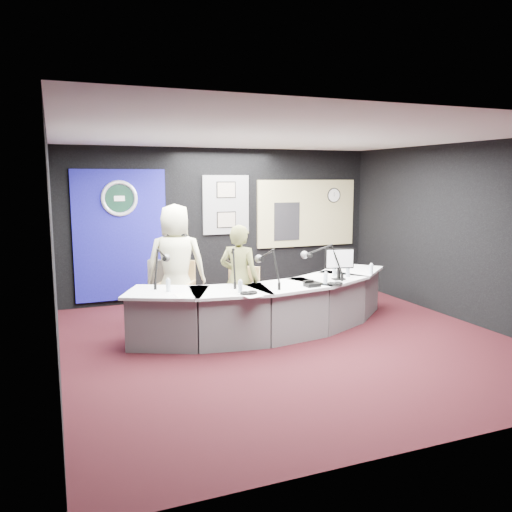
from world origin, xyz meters
name	(u,v)px	position (x,y,z in m)	size (l,w,h in m)	color
ground	(290,341)	(0.00, 0.00, 0.00)	(6.00, 6.00, 0.00)	black
ceiling	(293,136)	(0.00, 0.00, 2.80)	(6.00, 6.00, 0.02)	silver
wall_back	(223,223)	(0.00, 3.00, 1.40)	(6.00, 0.02, 2.80)	black
wall_front	(450,284)	(0.00, -3.00, 1.40)	(6.00, 0.02, 2.80)	black
wall_left	(54,254)	(-3.00, 0.00, 1.40)	(0.02, 6.00, 2.80)	black
wall_right	(465,233)	(3.00, 0.00, 1.40)	(0.02, 6.00, 2.80)	black
broadcast_desk	(272,306)	(-0.05, 0.55, 0.38)	(4.50, 1.90, 0.75)	silver
backdrop_panel	(121,236)	(-1.90, 2.97, 1.25)	(1.60, 0.05, 2.30)	navy
agency_seal	(119,198)	(-1.90, 2.93, 1.90)	(0.63, 0.63, 0.07)	silver
seal_center	(119,198)	(-1.90, 2.94, 1.90)	(0.48, 0.48, 0.01)	black
pinboard	(226,205)	(0.05, 2.97, 1.75)	(0.90, 0.04, 1.10)	slate
framed_photo_upper	(226,190)	(0.05, 2.94, 2.03)	(0.34, 0.02, 0.27)	#80705D
framed_photo_lower	(227,220)	(0.05, 2.94, 1.47)	(0.34, 0.02, 0.27)	#80705D
booth_window_frame	(307,213)	(1.75, 2.97, 1.55)	(2.12, 0.06, 1.32)	tan
booth_glow	(307,213)	(1.75, 2.96, 1.55)	(2.00, 0.02, 1.20)	#F0E398
equipment_rack	(287,221)	(1.30, 2.94, 1.40)	(0.55, 0.02, 0.75)	black
wall_clock	(334,195)	(2.35, 2.94, 1.90)	(0.28, 0.28, 0.01)	white
armchair_left	(177,294)	(-1.25, 1.51, 0.46)	(0.51, 0.51, 0.91)	tan
armchair_right	(239,304)	(-0.53, 0.63, 0.44)	(0.49, 0.49, 0.87)	tan
draped_jacket	(164,282)	(-1.40, 1.72, 0.62)	(0.50, 0.10, 0.70)	gray
person_man	(176,264)	(-1.25, 1.51, 0.93)	(0.91, 0.59, 1.86)	beige
person_woman	(239,279)	(-0.53, 0.63, 0.80)	(0.58, 0.38, 1.60)	brown
computer_monitor	(339,258)	(0.93, 0.31, 1.07)	(0.40, 0.02, 0.27)	black
desk_phone	(312,285)	(0.33, 0.02, 0.78)	(0.20, 0.16, 0.05)	black
headphones_near	(335,284)	(0.69, 0.00, 0.77)	(0.23, 0.23, 0.04)	black
headphones_far	(249,293)	(-0.66, -0.11, 0.77)	(0.19, 0.19, 0.03)	black
paper_stack	(184,296)	(-1.47, 0.12, 0.75)	(0.21, 0.30, 0.00)	white
notepad	(250,295)	(-0.66, -0.16, 0.75)	(0.22, 0.32, 0.00)	white
boom_mic_a	(161,264)	(-1.60, 0.90, 1.05)	(0.39, 0.68, 0.60)	black
boom_mic_b	(232,264)	(-0.65, 0.57, 1.05)	(0.25, 0.73, 0.60)	black
boom_mic_c	(269,265)	(-0.21, 0.30, 1.05)	(0.17, 0.74, 0.60)	black
boom_mic_d	(323,259)	(0.74, 0.45, 1.05)	(0.49, 0.62, 0.60)	black
water_bottles	(283,278)	(0.01, 0.29, 0.84)	(3.28, 0.60, 0.18)	silver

